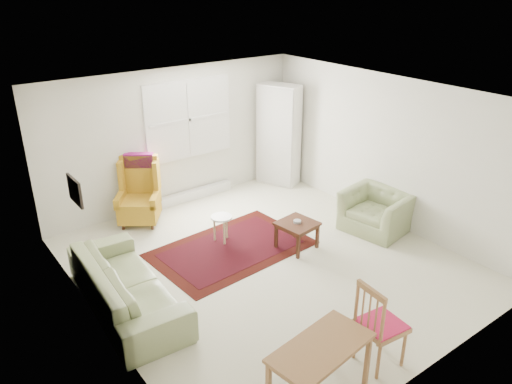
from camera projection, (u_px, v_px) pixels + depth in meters
room at (261, 180)px, 7.10m from camera, size 5.04×5.54×2.51m
rug at (231, 248)px, 7.81m from camera, size 2.50×1.70×0.02m
sofa at (125, 276)px, 6.29m from camera, size 1.03×2.32×0.92m
armchair at (377, 208)px, 8.26m from camera, size 1.07×1.18×0.81m
wingback_chair at (138, 192)px, 8.40m from camera, size 0.96×0.97×1.16m
coffee_table at (297, 235)px, 7.77m from camera, size 0.61×0.61×0.44m
stool at (222, 229)px, 7.95m from camera, size 0.42×0.42×0.45m
cabinet at (279, 135)px, 9.91m from camera, size 0.71×0.91×2.02m
desk at (320, 373)px, 4.93m from camera, size 1.14×0.68×0.68m
desk_chair at (382, 324)px, 5.35m from camera, size 0.50×0.50×1.04m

